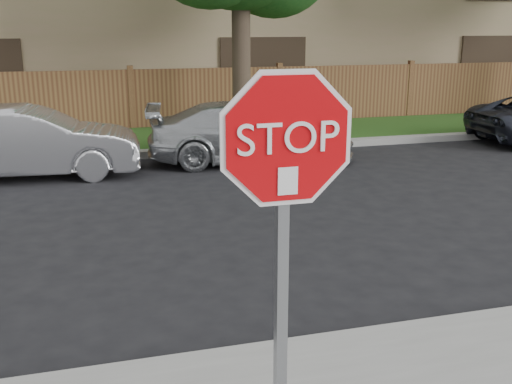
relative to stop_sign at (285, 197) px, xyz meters
name	(u,v)px	position (x,y,z in m)	size (l,w,h in m)	color
ground	(237,355)	(0.08, 1.48, -1.83)	(90.00, 90.00, 0.00)	black
far_curb	(145,154)	(0.08, 9.63, -1.75)	(70.00, 0.30, 0.15)	gray
grass_strip	(139,140)	(0.08, 11.28, -1.77)	(70.00, 3.00, 0.12)	#1E4714
fence	(132,101)	(0.08, 12.88, -1.03)	(70.00, 0.12, 1.60)	#58331F
stop_sign	(285,197)	(0.00, 0.00, 0.00)	(1.01, 0.13, 2.55)	gray
sedan_left	(30,142)	(-2.07, 8.50, -1.19)	(1.36, 3.91, 1.29)	silver
sedan_right	(251,132)	(2.14, 8.64, -1.22)	(1.70, 4.17, 1.21)	#B6BABE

